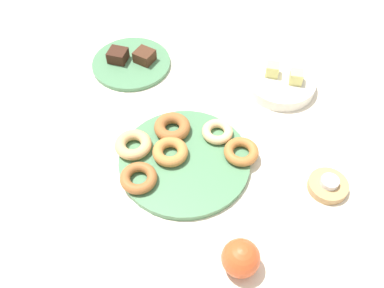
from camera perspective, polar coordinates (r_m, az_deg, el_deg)
ground_plane at (r=1.05m, az=-1.02°, el=-2.58°), size 2.40×2.40×0.00m
donut_plate at (r=1.04m, az=-1.03°, el=-2.32°), size 0.33×0.33×0.02m
donut_0 at (r=1.04m, az=6.76°, el=-1.06°), size 0.11×0.11×0.02m
donut_1 at (r=1.03m, az=-2.99°, el=-1.08°), size 0.11×0.11×0.03m
donut_2 at (r=1.07m, az=3.50°, el=1.69°), size 0.11×0.11×0.02m
donut_3 at (r=0.99m, az=-7.32°, el=-4.63°), size 0.10×0.10×0.02m
donut_4 at (r=1.08m, az=-2.73°, el=2.30°), size 0.10×0.10×0.03m
donut_5 at (r=1.05m, az=-8.05°, el=-0.10°), size 0.13×0.13×0.03m
cake_plate at (r=1.31m, az=-8.30°, el=10.88°), size 0.24×0.24×0.01m
brownie_near at (r=1.30m, az=-10.13°, el=11.86°), size 0.07×0.07×0.03m
brownie_far at (r=1.29m, az=-6.53°, el=11.87°), size 0.06×0.06×0.03m
candle_holder at (r=1.05m, az=18.11°, el=-5.48°), size 0.09×0.09×0.02m
tealight at (r=1.03m, az=18.35°, el=-4.93°), size 0.04×0.04×0.01m
fruit_bowl at (r=1.24m, az=12.08°, el=8.10°), size 0.20×0.20×0.03m
melon_chunk_left at (r=1.23m, az=10.97°, el=9.99°), size 0.05×0.05×0.04m
melon_chunk_right at (r=1.22m, az=14.09°, el=8.90°), size 0.05×0.05×0.04m
apple at (r=0.88m, az=6.70°, el=-15.27°), size 0.08×0.08×0.08m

